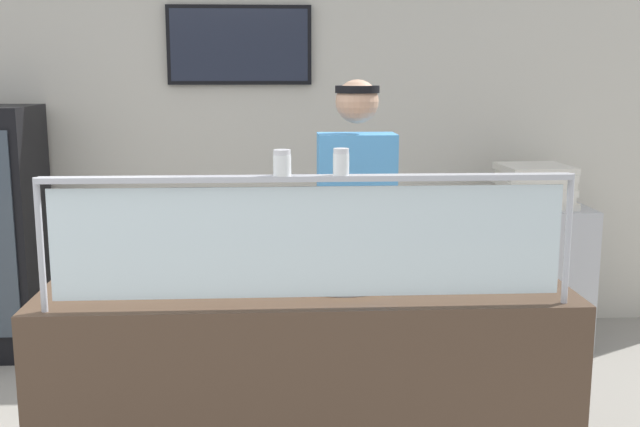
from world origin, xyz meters
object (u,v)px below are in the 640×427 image
object	(u,v)px
pizza_tray	(343,278)
pepper_flake_shaker	(341,164)
pizza_box_stack	(535,186)
pizza_server	(338,274)
parmesan_shaker	(282,164)
worker_figure	(357,233)

from	to	relation	value
pizza_tray	pepper_flake_shaker	xyz separation A→B (m)	(-0.04, -0.33, 0.51)
pizza_tray	pizza_box_stack	xyz separation A→B (m)	(1.41, 1.84, 0.10)
pizza_server	pepper_flake_shaker	size ratio (longest dim) A/B	2.93
pizza_server	parmesan_shaker	bearing A→B (deg)	-123.36
pizza_server	pizza_box_stack	size ratio (longest dim) A/B	0.61
pizza_tray	pizza_server	bearing A→B (deg)	-134.67
pizza_server	parmesan_shaker	xyz separation A→B (m)	(-0.23, -0.31, 0.49)
worker_figure	pizza_box_stack	bearing A→B (deg)	41.87
pizza_tray	pizza_server	xyz separation A→B (m)	(-0.02, -0.02, 0.02)
pizza_tray	pizza_box_stack	size ratio (longest dim) A/B	0.93
pepper_flake_shaker	pizza_box_stack	bearing A→B (deg)	56.25
pizza_server	pepper_flake_shaker	distance (m)	0.58
pizza_server	pepper_flake_shaker	bearing A→B (deg)	-90.21
pizza_tray	pizza_server	size ratio (longest dim) A/B	1.53
pizza_box_stack	parmesan_shaker	bearing A→B (deg)	-127.41
pizza_tray	pepper_flake_shaker	distance (m)	0.61
pizza_server	pepper_flake_shaker	xyz separation A→B (m)	(-0.02, -0.31, 0.49)
worker_figure	pizza_box_stack	distance (m)	1.72
worker_figure	pepper_flake_shaker	bearing A→B (deg)	-99.30
worker_figure	parmesan_shaker	bearing A→B (deg)	-110.26
parmesan_shaker	pizza_tray	bearing A→B (deg)	53.12
pizza_server	worker_figure	world-z (taller)	worker_figure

